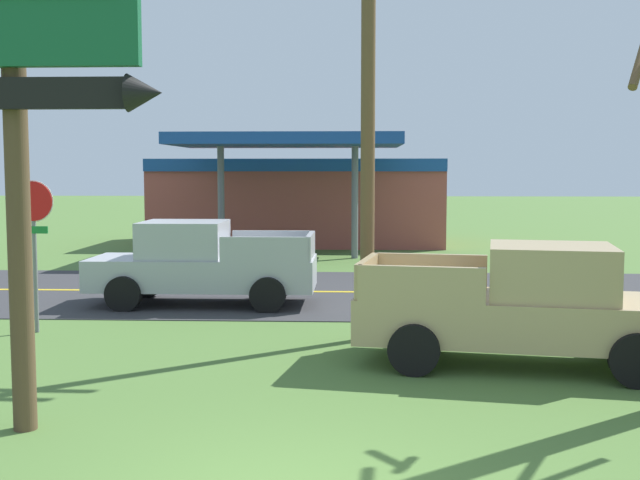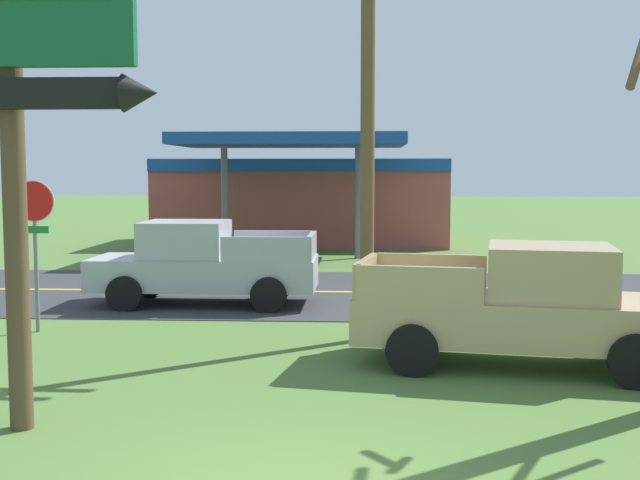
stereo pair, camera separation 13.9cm
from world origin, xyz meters
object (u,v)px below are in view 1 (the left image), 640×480
Objects in this scene: gas_station at (299,198)px; motel_sign at (13,32)px; pickup_silver_on_road at (201,264)px; stop_sign at (34,228)px; pickup_tan_parked_on_lawn at (525,307)px; utility_pole at (368,106)px.

motel_sign is at bearing -93.48° from gas_station.
pickup_silver_on_road is at bearing 87.91° from motel_sign.
motel_sign reaches higher than stop_sign.
gas_station is at bearing 103.66° from pickup_tan_parked_on_lawn.
pickup_silver_on_road is at bearing 138.96° from pickup_tan_parked_on_lawn.
gas_station is at bearing 78.82° from stop_sign.
stop_sign is 6.80m from utility_pole.
stop_sign reaches higher than pickup_tan_parked_on_lawn.
utility_pole reaches higher than pickup_tan_parked_on_lawn.
gas_station is at bearing 85.71° from pickup_silver_on_road.
motel_sign is at bearing -92.09° from pickup_silver_on_road.
pickup_silver_on_road is at bearing 136.58° from utility_pole.
pickup_silver_on_road is (-1.18, -15.69, -0.98)m from gas_station.
utility_pole is at bearing 142.95° from pickup_tan_parked_on_lawn.
gas_station is (-2.65, 19.31, -2.37)m from utility_pole.
stop_sign is at bearing 177.02° from utility_pole.
motel_sign is 0.85× the size of utility_pole.
utility_pole is 1.47× the size of pickup_tan_parked_on_lawn.
motel_sign is at bearing -68.90° from stop_sign.
motel_sign reaches higher than gas_station.
pickup_tan_parked_on_lawn is (5.15, -21.20, -0.98)m from gas_station.
utility_pole is at bearing 52.84° from motel_sign.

